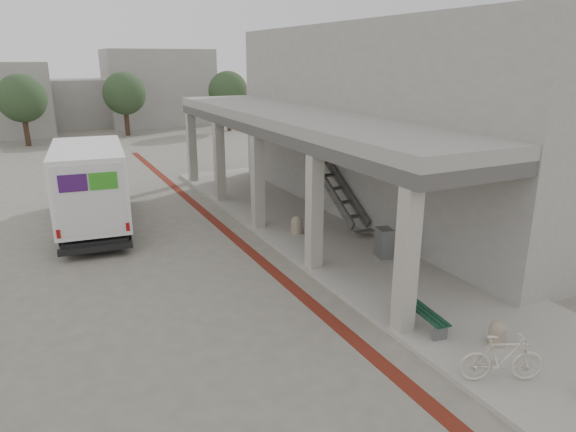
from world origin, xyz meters
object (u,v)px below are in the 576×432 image
fedex_truck (90,183)px  bench (422,314)px  utility_cabinet (384,243)px  bicycle_cream (502,358)px

fedex_truck → bench: bearing=-57.1°
utility_cabinet → bicycle_cream: size_ratio=0.56×
fedex_truck → bicycle_cream: size_ratio=4.63×
bench → utility_cabinet: utility_cabinet is taller
bench → utility_cabinet: (1.70, 3.72, 0.17)m
bench → bicycle_cream: size_ratio=1.05×
fedex_truck → utility_cabinet: size_ratio=8.20×
bench → utility_cabinet: bearing=72.6°
fedex_truck → bicycle_cream: bearing=-61.5°
bench → utility_cabinet: size_ratio=1.87×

